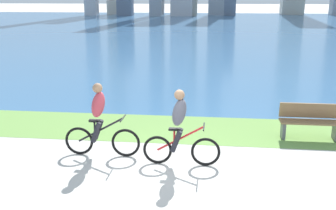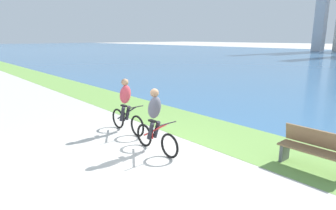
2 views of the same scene
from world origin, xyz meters
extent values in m
plane|color=#B2AFA8|center=(0.00, 0.00, 0.00)|extent=(300.00, 300.00, 0.00)
cube|color=#6B9947|center=(0.00, 3.06, 0.00)|extent=(120.00, 2.39, 0.01)
torus|color=black|center=(0.73, 0.64, 0.32)|extent=(0.64, 0.06, 0.64)
torus|color=black|center=(-0.32, 0.64, 0.32)|extent=(0.64, 0.06, 0.64)
cylinder|color=red|center=(0.18, 0.64, 0.60)|extent=(1.01, 0.04, 0.61)
cylinder|color=red|center=(0.05, 0.64, 0.55)|extent=(0.04, 0.04, 0.47)
cube|color=black|center=(0.05, 0.64, 0.81)|extent=(0.24, 0.10, 0.05)
cylinder|color=black|center=(0.68, 0.64, 0.89)|extent=(0.03, 0.52, 0.03)
ellipsoid|color=#595966|center=(0.15, 0.64, 1.19)|extent=(0.40, 0.36, 0.65)
sphere|color=#A57A59|center=(0.15, 0.64, 1.57)|extent=(0.22, 0.22, 0.22)
cylinder|color=#26262D|center=(0.10, 0.74, 0.57)|extent=(0.27, 0.11, 0.49)
cylinder|color=#26262D|center=(0.10, 0.54, 0.57)|extent=(0.27, 0.11, 0.49)
torus|color=black|center=(-1.09, 0.96, 0.33)|extent=(0.66, 0.06, 0.66)
torus|color=black|center=(-2.18, 0.96, 0.33)|extent=(0.66, 0.06, 0.66)
cylinder|color=black|center=(-1.66, 0.96, 0.62)|extent=(1.06, 0.04, 0.62)
cylinder|color=black|center=(-1.80, 0.96, 0.57)|extent=(0.04, 0.04, 0.48)
cube|color=black|center=(-1.80, 0.96, 0.83)|extent=(0.24, 0.10, 0.05)
cylinder|color=black|center=(-1.14, 0.96, 0.91)|extent=(0.03, 0.52, 0.03)
ellipsoid|color=#BF3F4C|center=(-1.69, 0.96, 1.21)|extent=(0.40, 0.36, 0.65)
sphere|color=#A57A59|center=(-1.69, 0.96, 1.59)|extent=(0.22, 0.22, 0.22)
cylinder|color=#26262D|center=(-1.74, 1.06, 0.59)|extent=(0.27, 0.11, 0.49)
cylinder|color=#26262D|center=(-1.74, 0.86, 0.59)|extent=(0.27, 0.11, 0.49)
cube|color=olive|center=(3.32, 2.65, 0.45)|extent=(1.50, 0.45, 0.04)
cube|color=olive|center=(3.32, 2.85, 0.70)|extent=(1.50, 0.11, 0.40)
cube|color=#595960|center=(2.67, 2.65, 0.23)|extent=(0.08, 0.37, 0.45)
camera|label=1|loc=(0.85, -7.56, 3.59)|focal=43.52mm
camera|label=2|loc=(5.67, -3.74, 2.92)|focal=30.50mm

